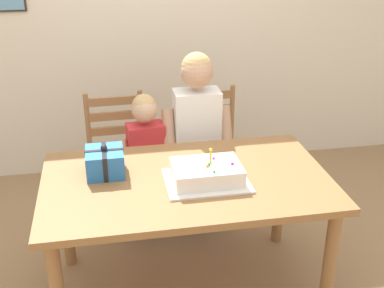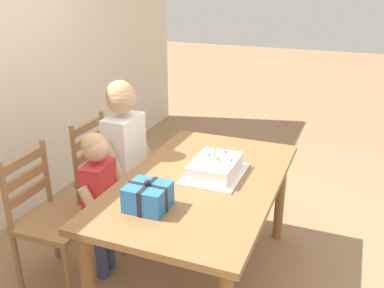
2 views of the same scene
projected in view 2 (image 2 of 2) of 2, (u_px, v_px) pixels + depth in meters
ground_plane at (200, 279)px, 2.89m from camera, size 20.00×20.00×0.00m
dining_table at (201, 193)px, 2.65m from camera, size 1.55×0.92×0.76m
birthday_cake at (215, 168)px, 2.66m from camera, size 0.44×0.34×0.19m
gift_box_red_large at (148, 197)px, 2.27m from camera, size 0.21×0.22×0.17m
chair_left at (51, 219)px, 2.74m from camera, size 0.43×0.43×0.92m
chair_right at (108, 176)px, 3.32m from camera, size 0.42×0.42×0.92m
child_older at (125, 151)px, 2.98m from camera, size 0.46×0.26×1.28m
child_younger at (100, 192)px, 2.74m from camera, size 0.38×0.23×1.03m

